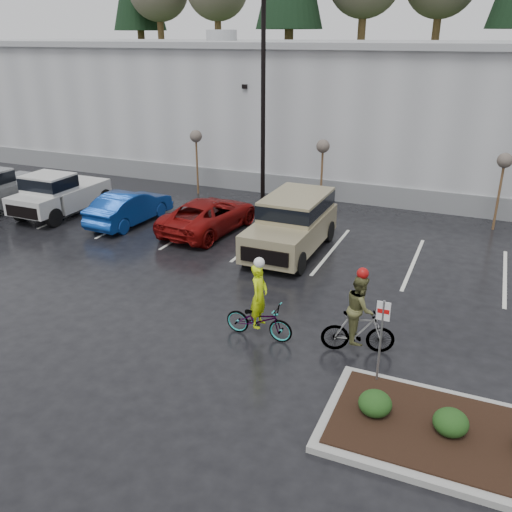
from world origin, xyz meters
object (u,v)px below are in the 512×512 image
at_px(pickup_silver, 4,186).
at_px(pickup_white, 65,191).
at_px(suv_tan, 291,226).
at_px(car_red, 209,215).
at_px(car_blue, 130,207).
at_px(sapling_west, 196,140).
at_px(sapling_east, 504,165).
at_px(cyclist_olive, 359,322).
at_px(lamppost, 263,81).
at_px(sapling_mid, 323,150).
at_px(fire_lane_sign, 381,333).
at_px(cyclist_hivis, 259,313).

distance_m(pickup_silver, pickup_white, 3.26).
bearing_deg(suv_tan, car_red, 167.18).
distance_m(pickup_white, car_blue, 3.59).
relative_size(sapling_west, sapling_east, 1.00).
relative_size(suv_tan, cyclist_olive, 2.19).
relative_size(lamppost, suv_tan, 1.81).
bearing_deg(car_blue, cyclist_olive, 154.53).
bearing_deg(cyclist_olive, pickup_silver, 55.04).
relative_size(sapling_east, pickup_white, 0.62).
relative_size(sapling_west, sapling_mid, 1.00).
xyz_separation_m(lamppost, pickup_white, (-7.93, -4.18, -4.71)).
relative_size(sapling_east, pickup_silver, 0.62).
bearing_deg(sapling_east, pickup_silver, -165.12).
distance_m(sapling_mid, suv_tan, 6.00).
height_order(lamppost, pickup_white, lamppost).
relative_size(sapling_west, pickup_silver, 0.62).
relative_size(sapling_mid, fire_lane_sign, 1.45).
relative_size(pickup_silver, cyclist_hivis, 2.26).
xyz_separation_m(car_blue, cyclist_olive, (11.38, -6.20, 0.14)).
distance_m(pickup_white, suv_tan, 11.05).
distance_m(sapling_west, cyclist_olive, 16.04).
xyz_separation_m(pickup_white, car_red, (7.17, 0.33, -0.29)).
relative_size(sapling_mid, pickup_silver, 0.62).
height_order(sapling_west, sapling_mid, same).
distance_m(pickup_white, cyclist_olive, 16.24).
xyz_separation_m(sapling_mid, pickup_silver, (-13.66, -5.62, -1.75)).
bearing_deg(suv_tan, sapling_mid, 96.01).
height_order(car_red, suv_tan, suv_tan).
height_order(sapling_west, cyclist_hivis, sapling_west).
bearing_deg(car_red, cyclist_olive, 144.90).
distance_m(sapling_east, fire_lane_sign, 13.06).
height_order(fire_lane_sign, cyclist_olive, cyclist_olive).
bearing_deg(fire_lane_sign, lamppost, 123.46).
bearing_deg(car_blue, car_red, -169.69).
xyz_separation_m(sapling_mid, pickup_white, (-10.43, -5.18, -1.75)).
bearing_deg(car_red, car_blue, 12.62).
relative_size(lamppost, cyclist_olive, 3.97).
height_order(suv_tan, cyclist_olive, cyclist_olive).
bearing_deg(lamppost, cyclist_olive, -56.21).
bearing_deg(cyclist_olive, sapling_east, -31.54).
relative_size(fire_lane_sign, car_blue, 0.51).
bearing_deg(pickup_white, cyclist_hivis, -28.27).
bearing_deg(cyclist_hivis, suv_tan, 12.98).
distance_m(pickup_silver, cyclist_hivis, 16.80).
bearing_deg(pickup_silver, lamppost, 22.50).
xyz_separation_m(pickup_silver, car_red, (10.40, 0.77, -0.29)).
distance_m(lamppost, pickup_silver, 12.96).
height_order(fire_lane_sign, car_blue, fire_lane_sign).
relative_size(sapling_east, suv_tan, 0.63).
xyz_separation_m(lamppost, sapling_west, (-4.00, 1.00, -2.96)).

